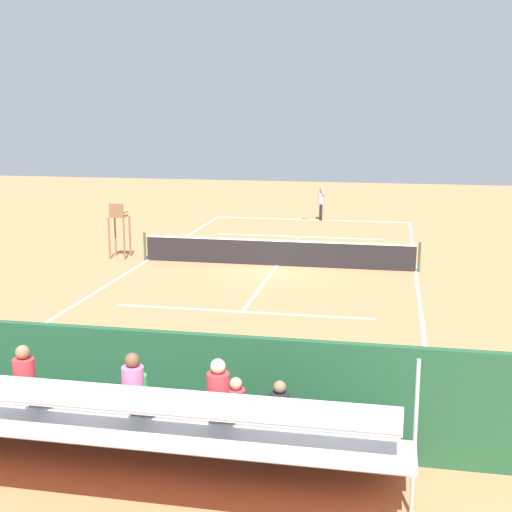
{
  "coord_description": "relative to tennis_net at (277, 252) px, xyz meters",
  "views": [
    {
      "loc": [
        -4.05,
        24.69,
        5.68
      ],
      "look_at": [
        0.0,
        4.0,
        1.2
      ],
      "focal_mm": 48.88,
      "sensor_mm": 36.0,
      "label": 1
    }
  ],
  "objects": [
    {
      "name": "ground_plane",
      "position": [
        0.0,
        0.0,
        -0.5
      ],
      "size": [
        60.0,
        60.0,
        0.0
      ],
      "primitive_type": "plane",
      "color": "#CC7047"
    },
    {
      "name": "court_line_markings",
      "position": [
        0.0,
        -0.04,
        -0.5
      ],
      "size": [
        10.1,
        22.2,
        0.01
      ],
      "color": "white",
      "rests_on": "ground"
    },
    {
      "name": "tennis_net",
      "position": [
        0.0,
        0.0,
        0.0
      ],
      "size": [
        10.3,
        0.1,
        1.07
      ],
      "color": "black",
      "rests_on": "ground"
    },
    {
      "name": "backdrop_wall",
      "position": [
        0.0,
        14.0,
        0.5
      ],
      "size": [
        18.0,
        0.16,
        2.0
      ],
      "primitive_type": "cube",
      "color": "#1E4C2D",
      "rests_on": "ground"
    },
    {
      "name": "bleacher_stand",
      "position": [
        -0.06,
        15.37,
        0.45
      ],
      "size": [
        9.06,
        2.4,
        2.48
      ],
      "color": "#B2B2B7",
      "rests_on": "ground"
    },
    {
      "name": "umpire_chair",
      "position": [
        6.2,
        -0.19,
        0.81
      ],
      "size": [
        0.67,
        0.67,
        2.14
      ],
      "color": "brown",
      "rests_on": "ground"
    },
    {
      "name": "courtside_bench",
      "position": [
        -3.3,
        13.27,
        0.06
      ],
      "size": [
        1.8,
        0.4,
        0.93
      ],
      "color": "#234C2D",
      "rests_on": "ground"
    },
    {
      "name": "equipment_bag",
      "position": [
        -1.24,
        13.4,
        -0.32
      ],
      "size": [
        0.9,
        0.36,
        0.36
      ],
      "primitive_type": "cube",
      "color": "#334C8C",
      "rests_on": "ground"
    },
    {
      "name": "tennis_player",
      "position": [
        -0.49,
        -10.97,
        0.51
      ],
      "size": [
        0.43,
        0.55,
        1.93
      ],
      "color": "black",
      "rests_on": "ground"
    },
    {
      "name": "tennis_racket",
      "position": [
        0.67,
        -11.15,
        -0.49
      ],
      "size": [
        0.59,
        0.37,
        0.03
      ],
      "color": "black",
      "rests_on": "ground"
    },
    {
      "name": "tennis_ball_near",
      "position": [
        0.16,
        -9.8,
        -0.47
      ],
      "size": [
        0.07,
        0.07,
        0.07
      ],
      "primitive_type": "sphere",
      "color": "#CCDB33",
      "rests_on": "ground"
    },
    {
      "name": "tennis_ball_far",
      "position": [
        1.01,
        -7.91,
        -0.47
      ],
      "size": [
        0.07,
        0.07,
        0.07
      ],
      "primitive_type": "sphere",
      "color": "#CCDB33",
      "rests_on": "ground"
    }
  ]
}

